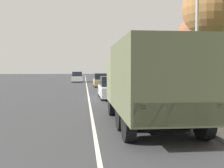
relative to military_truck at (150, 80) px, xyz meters
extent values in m
plane|color=#38383A|center=(-2.08, 30.45, -1.71)|extent=(180.00, 180.00, 0.00)
cube|color=silver|center=(-2.08, 30.45, -1.71)|extent=(0.12, 120.00, 0.00)
cube|color=#ADAAA3|center=(2.42, 30.45, -1.65)|extent=(1.80, 120.00, 0.12)
cube|color=#56843D|center=(6.82, 30.45, -1.70)|extent=(7.00, 120.00, 0.02)
cube|color=#606647|center=(0.00, 2.71, -0.08)|extent=(2.58, 2.00, 2.00)
cube|color=#4C5138|center=(0.00, -0.86, 0.12)|extent=(2.58, 5.13, 2.41)
cube|color=#606647|center=(0.00, -3.37, -0.74)|extent=(2.45, 0.10, 0.60)
cube|color=red|center=(-0.97, -3.39, -0.54)|extent=(0.12, 0.06, 0.12)
cube|color=red|center=(0.97, -3.39, -0.54)|extent=(0.12, 0.06, 0.12)
cylinder|color=black|center=(-1.14, 2.61, -1.12)|extent=(0.30, 1.20, 1.20)
cylinder|color=black|center=(1.14, 2.61, -1.12)|extent=(0.30, 1.20, 1.20)
cylinder|color=black|center=(-1.14, -2.14, -1.12)|extent=(0.30, 1.20, 1.20)
cylinder|color=black|center=(1.14, -2.14, -1.12)|extent=(0.30, 1.20, 1.20)
cylinder|color=black|center=(-1.14, -0.60, -1.12)|extent=(0.30, 1.20, 1.20)
cylinder|color=black|center=(1.14, -0.60, -1.12)|extent=(0.30, 1.20, 1.20)
cube|color=silver|center=(-0.42, 10.18, -1.19)|extent=(1.73, 4.78, 0.70)
cube|color=black|center=(-0.42, 10.28, -0.49)|extent=(1.52, 2.15, 0.71)
cylinder|color=black|center=(-1.18, 11.71, -1.39)|extent=(0.20, 0.64, 0.64)
cylinder|color=black|center=(0.35, 11.71, -1.39)|extent=(0.20, 0.64, 0.64)
cylinder|color=black|center=(-1.18, 8.65, -1.39)|extent=(0.20, 0.64, 0.64)
cylinder|color=black|center=(0.35, 8.65, -1.39)|extent=(0.20, 0.64, 0.64)
cube|color=tan|center=(-0.34, 23.86, -1.18)|extent=(1.78, 4.90, 0.71)
cube|color=black|center=(-0.34, 23.96, -0.47)|extent=(1.57, 2.20, 0.72)
cylinder|color=black|center=(-1.13, 25.43, -1.39)|extent=(0.20, 0.64, 0.64)
cylinder|color=black|center=(0.44, 25.43, -1.39)|extent=(0.20, 0.64, 0.64)
cylinder|color=black|center=(-1.13, 22.30, -1.39)|extent=(0.20, 0.64, 0.64)
cylinder|color=black|center=(0.44, 22.30, -1.39)|extent=(0.20, 0.64, 0.64)
cube|color=silver|center=(-3.52, 36.46, -1.16)|extent=(1.76, 3.92, 0.76)
cube|color=black|center=(-3.52, 36.54, -0.39)|extent=(1.55, 1.76, 0.77)
cylinder|color=black|center=(-4.31, 37.72, -1.39)|extent=(0.20, 0.64, 0.64)
cylinder|color=black|center=(-2.74, 37.72, -1.39)|extent=(0.20, 0.64, 0.64)
cylinder|color=black|center=(-4.31, 35.21, -1.39)|extent=(0.20, 0.64, 0.64)
cylinder|color=black|center=(-2.74, 35.21, -1.39)|extent=(0.20, 0.64, 0.64)
cube|color=black|center=(5.35, 6.15, -0.16)|extent=(1.77, 2.38, 0.71)
cylinder|color=black|center=(4.51, 6.38, -1.31)|extent=(0.24, 0.76, 0.76)
cylinder|color=black|center=(6.19, 6.38, -1.31)|extent=(0.24, 0.76, 0.76)
cylinder|color=gray|center=(2.67, 2.20, 2.57)|extent=(0.14, 0.14, 8.32)
cylinder|color=brown|center=(5.05, 6.16, 0.70)|extent=(0.37, 0.37, 4.79)
sphere|color=brown|center=(5.05, 6.16, 3.98)|extent=(3.22, 3.22, 3.22)
cylinder|color=#4C3D2D|center=(8.26, 16.24, 0.69)|extent=(0.32, 0.32, 4.76)
sphere|color=brown|center=(8.26, 16.24, 3.90)|extent=(3.03, 3.03, 3.03)
cube|color=#3D7042|center=(4.12, 3.89, -1.34)|extent=(0.55, 0.45, 0.70)
camera|label=1|loc=(-2.42, -10.12, 0.39)|focal=45.00mm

